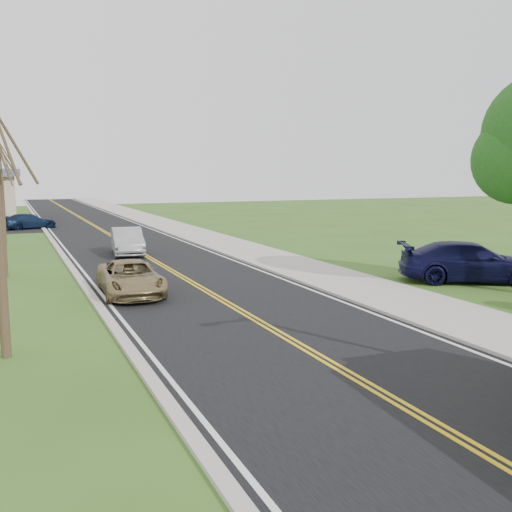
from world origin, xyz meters
TOP-DOWN VIEW (x-y plane):
  - road at (0.00, 40.00)m, footprint 8.00×120.00m
  - curb_right at (4.15, 40.00)m, footprint 0.30×120.00m
  - sidewalk_right at (5.90, 40.00)m, footprint 3.20×120.00m
  - curb_left at (-4.15, 40.00)m, footprint 0.30×120.00m
  - bare_tree_a at (-7.00, 10.00)m, footprint 1.93×2.26m
  - bare_tree_b at (-7.00, 22.00)m, footprint 1.83×2.14m
  - bare_tree_c at (-7.00, 34.00)m, footprint 2.04×2.39m
  - bare_tree_d at (-7.00, 46.00)m, footprint 1.88×2.20m
  - suv_champagne at (-2.74, 16.06)m, footprint 2.28×4.61m
  - sedan_silver at (-0.80, 26.59)m, footprint 2.07×4.65m
  - pickup_navy at (10.63, 12.99)m, footprint 6.12×4.72m
  - lot_car_navy at (-5.18, 44.63)m, footprint 4.62×3.13m

SIDE VIEW (x-z plane):
  - road at x=0.00m, z-range 0.00..0.01m
  - sidewalk_right at x=5.90m, z-range 0.00..0.10m
  - curb_left at x=-4.15m, z-range 0.00..0.10m
  - curb_right at x=4.15m, z-range 0.00..0.12m
  - lot_car_navy at x=-5.18m, z-range 0.00..1.24m
  - suv_champagne at x=-2.74m, z-range 0.00..1.26m
  - sedan_silver at x=-0.80m, z-range 0.00..1.48m
  - pickup_navy at x=10.63m, z-range 0.00..1.65m
  - bare_tree_b at x=-7.00m, z-range -0.39..5.34m
  - bare_tree_d at x=-7.00m, z-range -0.40..5.50m
  - bare_tree_a at x=-7.00m, z-range -0.41..5.66m
  - bare_tree_c at x=-7.00m, z-range -0.44..5.99m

